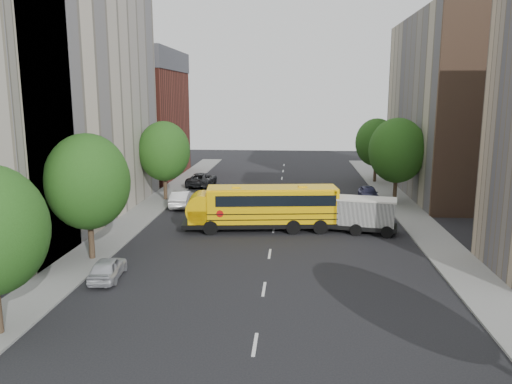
# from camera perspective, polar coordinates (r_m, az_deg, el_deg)

# --- Properties ---
(ground) EXTENTS (120.00, 120.00, 0.00)m
(ground) POSITION_cam_1_polar(r_m,az_deg,el_deg) (34.48, 1.74, -6.06)
(ground) COLOR black
(ground) RESTS_ON ground
(sidewalk_left) EXTENTS (3.00, 80.00, 0.12)m
(sidewalk_left) POSITION_cam_1_polar(r_m,az_deg,el_deg) (41.34, -14.08, -3.41)
(sidewalk_left) COLOR slate
(sidewalk_left) RESTS_ON ground
(sidewalk_right) EXTENTS (3.00, 80.00, 0.12)m
(sidewalk_right) POSITION_cam_1_polar(r_m,az_deg,el_deg) (40.49, 18.61, -3.96)
(sidewalk_right) COLOR slate
(sidewalk_right) RESTS_ON ground
(lane_markings) EXTENTS (0.15, 64.00, 0.01)m
(lane_markings) POSITION_cam_1_polar(r_m,az_deg,el_deg) (44.13, 2.36, -2.25)
(lane_markings) COLOR silver
(lane_markings) RESTS_ON ground
(building_left_cream) EXTENTS (10.00, 26.00, 20.00)m
(building_left_cream) POSITION_cam_1_polar(r_m,az_deg,el_deg) (43.55, -22.55, 10.03)
(building_left_cream) COLOR beige
(building_left_cream) RESTS_ON ground
(building_left_redbrick) EXTENTS (10.00, 15.00, 13.00)m
(building_left_redbrick) POSITION_cam_1_polar(r_m,az_deg,el_deg) (64.08, -13.42, 7.47)
(building_left_redbrick) COLOR maroon
(building_left_redbrick) RESTS_ON ground
(building_right_far) EXTENTS (10.00, 22.00, 18.00)m
(building_right_far) POSITION_cam_1_polar(r_m,az_deg,el_deg) (55.45, 22.02, 9.06)
(building_right_far) COLOR tan
(building_right_far) RESTS_ON ground
(building_right_sidewall) EXTENTS (10.10, 0.30, 18.00)m
(building_right_sidewall) POSITION_cam_1_polar(r_m,az_deg,el_deg) (45.07, 26.20, 8.47)
(building_right_sidewall) COLOR brown
(building_right_sidewall) RESTS_ON ground
(street_tree_1) EXTENTS (5.12, 5.12, 7.90)m
(street_tree_1) POSITION_cam_1_polar(r_m,az_deg,el_deg) (31.94, -18.69, 1.11)
(street_tree_1) COLOR #38281C
(street_tree_1) RESTS_ON ground
(street_tree_2) EXTENTS (4.99, 4.99, 7.71)m
(street_tree_2) POSITION_cam_1_polar(r_m,az_deg,el_deg) (48.86, -10.46, 4.61)
(street_tree_2) COLOR #38281C
(street_tree_2) RESTS_ON ground
(street_tree_4) EXTENTS (5.25, 5.25, 8.10)m
(street_tree_4) POSITION_cam_1_polar(r_m,az_deg,el_deg) (48.15, 15.83, 4.58)
(street_tree_4) COLOR #38281C
(street_tree_4) RESTS_ON ground
(street_tree_5) EXTENTS (4.86, 4.86, 7.51)m
(street_tree_5) POSITION_cam_1_polar(r_m,az_deg,el_deg) (59.94, 13.59, 5.52)
(street_tree_5) COLOR #38281C
(street_tree_5) RESTS_ON ground
(school_bus) EXTENTS (12.35, 4.12, 3.42)m
(school_bus) POSITION_cam_1_polar(r_m,az_deg,el_deg) (37.73, 0.61, -1.56)
(school_bus) COLOR black
(school_bus) RESTS_ON ground
(safari_truck) EXTENTS (6.47, 3.40, 2.64)m
(safari_truck) POSITION_cam_1_polar(r_m,az_deg,el_deg) (38.03, 11.33, -2.47)
(safari_truck) COLOR black
(safari_truck) RESTS_ON ground
(parked_car_0) EXTENTS (1.83, 3.85, 1.27)m
(parked_car_0) POSITION_cam_1_polar(r_m,az_deg,el_deg) (29.34, -16.59, -8.33)
(parked_car_0) COLOR #B4B5BC
(parked_car_0) RESTS_ON ground
(parked_car_1) EXTENTS (1.78, 4.62, 1.50)m
(parked_car_1) POSITION_cam_1_polar(r_m,az_deg,el_deg) (46.45, -8.49, -0.75)
(parked_car_1) COLOR silver
(parked_car_1) RESTS_ON ground
(parked_car_2) EXTENTS (2.95, 5.74, 1.55)m
(parked_car_2) POSITION_cam_1_polar(r_m,az_deg,el_deg) (56.63, -6.23, 1.45)
(parked_car_2) COLOR black
(parked_car_2) RESTS_ON ground
(parked_car_4) EXTENTS (1.78, 4.15, 1.40)m
(parked_car_4) POSITION_cam_1_polar(r_m,az_deg,el_deg) (49.95, 12.74, -0.14)
(parked_car_4) COLOR #393863
(parked_car_4) RESTS_ON ground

